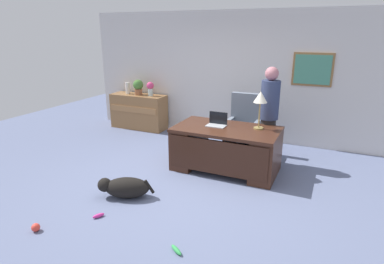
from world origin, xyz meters
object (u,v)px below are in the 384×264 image
credenza (139,111)px  person_standing (269,115)px  dog_lying (125,187)px  vase_empty (128,88)px  dog_toy_plush (176,250)px  vase_with_flowers (150,88)px  laptop (217,122)px  desk (226,148)px  armchair (244,128)px  potted_plant (138,86)px  dog_toy_bone (99,216)px  dog_toy_ball (36,227)px  desk_lamp (260,99)px

credenza → person_standing: person_standing is taller
credenza → dog_lying: (1.74, -3.01, -0.26)m
person_standing → dog_lying: (-1.56, -2.11, -0.73)m
vase_empty → dog_toy_plush: bearing=-49.3°
vase_with_flowers → dog_toy_plush: 4.70m
person_standing → laptop: bearing=-145.8°
laptop → desk: bearing=-24.5°
armchair → potted_plant: bearing=167.5°
vase_empty → dog_toy_bone: vase_empty is taller
dog_lying → dog_toy_bone: size_ratio=4.95×
armchair → vase_empty: armchair is taller
person_standing → dog_toy_plush: size_ratio=8.65×
person_standing → laptop: person_standing is taller
laptop → dog_toy_plush: size_ratio=1.61×
vase_with_flowers → potted_plant: bearing=180.0°
credenza → armchair: bearing=-12.4°
vase_empty → dog_toy_plush: vase_empty is taller
desk → armchair: armchair is taller
vase_with_flowers → dog_toy_ball: (0.92, -4.14, -0.97)m
credenza → person_standing: (3.30, -0.91, 0.48)m
person_standing → laptop: (-0.76, -0.52, -0.09)m
vase_empty → dog_toy_plush: size_ratio=1.38×
potted_plant → desk_lamp: bearing=-22.3°
armchair → dog_lying: armchair is taller
dog_lying → desk_lamp: bearing=48.9°
person_standing → vase_empty: person_standing is taller
laptop → dog_toy_bone: (-0.79, -2.17, -0.78)m
dog_lying → credenza: bearing=120.0°
dog_lying → vase_empty: size_ratio=2.79×
vase_empty → dog_toy_bone: 4.24m
armchair → dog_toy_ball: armchair is taller
person_standing → dog_toy_bone: 3.22m
credenza → vase_with_flowers: bearing=0.2°
desk_lamp → desk: bearing=-158.3°
dog_toy_ball → dog_toy_bone: bearing=48.7°
dog_toy_bone → vase_empty: bearing=119.6°
person_standing → dog_toy_bone: bearing=-120.0°
credenza → laptop: bearing=-29.3°
credenza → dog_toy_bone: credenza is taller
dog_lying → laptop: bearing=63.4°
person_standing → potted_plant: bearing=164.6°
dog_toy_ball → desk_lamp: bearing=55.2°
laptop → dog_toy_plush: 2.51m
vase_empty → person_standing: bearing=-14.2°
dog_toy_plush → desk_lamp: bearing=83.9°
desk → dog_toy_plush: bearing=-84.2°
potted_plant → dog_toy_plush: bearing=-52.1°
armchair → person_standing: bearing=-30.0°
desk → laptop: laptop is taller
vase_empty → dog_toy_plush: 5.07m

